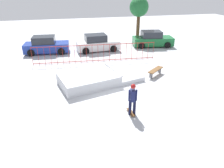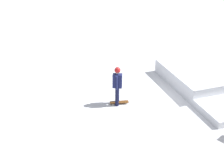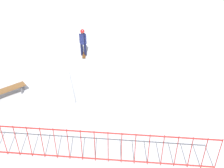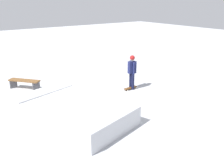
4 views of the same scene
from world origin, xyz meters
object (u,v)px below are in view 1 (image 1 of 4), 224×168
Objects in this scene: skate_ramp at (95,79)px; parked_car_white at (97,43)px; park_bench at (155,71)px; distant_tree at (139,8)px; skater at (133,97)px; parked_car_blue at (46,45)px; parked_car_green at (152,39)px; skateboard at (131,112)px.

parked_car_white is at bearing 64.90° from skate_ramp.
distant_tree is at bearing 78.53° from park_bench.
skate_ramp is at bearing 28.05° from skater.
parked_car_blue is 1.01× the size of parked_car_white.
parked_car_blue is (-3.51, 7.67, 0.41)m from skate_ramp.
parked_car_green is at bearing -68.66° from distant_tree.
skateboard is 0.19× the size of parked_car_green.
parked_car_blue is 0.98× the size of parked_car_green.
distant_tree reaches higher than parked_car_green.
parked_car_white is at bearing 10.54° from skater.
parked_car_green is at bearing -30.93° from skateboard.
skate_ramp is 3.41× the size of skater.
skate_ramp is 8.44m from parked_car_blue.
distant_tree is (5.13, 13.80, 3.56)m from skateboard.
parked_car_white is 0.88× the size of distant_tree.
parked_car_white reaches higher than skateboard.
skate_ramp is 4.43m from park_bench.
skate_ramp is at bearing 13.56° from skateboard.
park_bench is at bearing -102.53° from parked_car_green.
parked_car_green is (2.80, 7.31, 0.37)m from park_bench.
parked_car_blue reaches higher than skate_ramp.
parked_car_green is (10.73, -0.08, 0.00)m from parked_car_blue.
skater is 15.03m from distant_tree.
parked_car_blue is 4.85m from parked_car_white.
parked_car_blue reaches higher than park_bench.
skater is 2.13× the size of skateboard.
skate_ramp is 3.93× the size of park_bench.
skateboard is at bearing -108.93° from parked_car_green.
skater is at bearing -64.02° from parked_car_blue.
park_bench is 0.35× the size of parked_car_green.
parked_car_blue is (-7.93, 7.39, 0.37)m from park_bench.
skateboard is at bearing -87.65° from skate_ramp.
parked_car_white reaches higher than park_bench.
parked_car_green reaches higher than park_bench.
parked_car_white is (1.33, 7.31, 0.41)m from skate_ramp.
parked_car_green is at bearing 3.50° from parked_car_blue.
skate_ramp is 1.37× the size of parked_car_green.
skater is 1.15× the size of park_bench.
parked_car_blue is at bearing -167.72° from distant_tree.
distant_tree reaches higher than skate_ramp.
skater reaches higher than skate_ramp.
distant_tree is at bearing 42.31° from skate_ramp.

